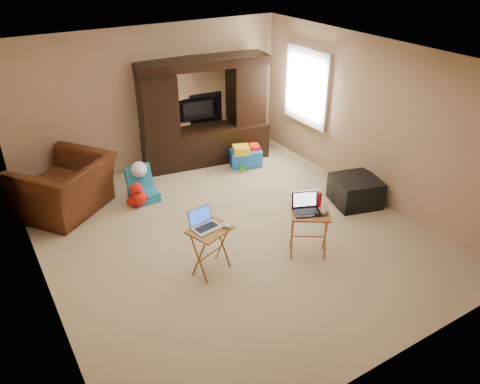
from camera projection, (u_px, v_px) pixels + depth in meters
floor at (233, 235)px, 6.70m from camera, size 5.50×5.50×0.00m
ceiling at (231, 59)px, 5.49m from camera, size 5.50×5.50×0.00m
wall_back at (152, 100)px, 8.15m from camera, size 5.00×0.00×5.00m
wall_front at (394, 268)px, 4.05m from camera, size 5.00×0.00×5.00m
wall_left at (29, 207)px, 4.96m from camera, size 0.00×5.50×5.50m
wall_right at (371, 121)px, 7.24m from camera, size 0.00×5.50×5.50m
window_pane at (307, 87)px, 8.31m from camera, size 0.00×1.20×1.20m
window_frame at (307, 87)px, 8.30m from camera, size 0.06×1.14×1.34m
entertainment_center at (204, 112)px, 8.43m from camera, size 2.42×0.96×1.93m
television at (199, 111)px, 8.62m from camera, size 0.99×0.26×0.56m
recliner at (65, 187)px, 7.09m from camera, size 1.72×1.69×0.84m
child_rocker at (143, 185)px, 7.45m from camera, size 0.42×0.48×0.56m
plush_toy at (137, 194)px, 7.32m from camera, size 0.37×0.31×0.42m
push_toy at (246, 155)px, 8.59m from camera, size 0.68×0.59×0.43m
ottoman at (355, 191)px, 7.40m from camera, size 0.83×0.83×0.43m
tray_table_left at (211, 250)px, 5.83m from camera, size 0.60×0.54×0.64m
tray_table_right at (309, 234)px, 6.15m from camera, size 0.64×0.61×0.65m
laptop_left at (206, 220)px, 5.63m from camera, size 0.37×0.33×0.24m
laptop_right at (308, 205)px, 5.93m from camera, size 0.42×0.39×0.24m
mouse_left at (226, 225)px, 5.70m from camera, size 0.11×0.15×0.05m
mouse_right at (325, 212)px, 5.95m from camera, size 0.13×0.15×0.05m
water_bottle at (319, 199)px, 6.10m from camera, size 0.06×0.06×0.20m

